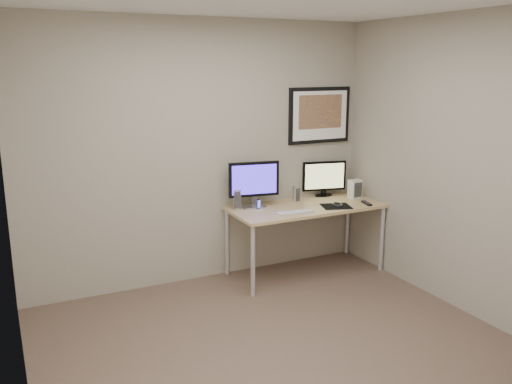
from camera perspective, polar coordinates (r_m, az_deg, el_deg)
floor at (r=4.35m, az=2.91°, el=-16.47°), size 3.60×3.60×0.00m
room at (r=4.20m, az=0.20°, el=6.29°), size 3.60×3.60×3.60m
desk at (r=5.65m, az=5.26°, el=-2.09°), size 1.60×0.70×0.73m
framed_art at (r=5.94m, az=6.70°, el=8.03°), size 0.75×0.04×0.60m
monitor_large at (r=5.46m, az=-0.21°, el=1.00°), size 0.52×0.20×0.48m
monitor_tv at (r=6.02m, az=7.19°, el=1.51°), size 0.49×0.16×0.39m
speaker_left at (r=5.45m, az=-1.99°, el=-0.78°), size 0.11×0.11×0.20m
speaker_right at (r=5.77m, az=4.20°, el=-0.22°), size 0.07×0.07×0.17m
phone_dock at (r=5.42m, az=0.27°, el=-1.33°), size 0.07×0.07×0.12m
keyboard at (r=5.35m, az=4.11°, el=-2.13°), size 0.40×0.14×0.01m
mousepad at (r=5.64m, az=8.44°, el=-1.50°), size 0.35×0.33×0.00m
mouse at (r=5.66m, az=8.53°, el=-1.23°), size 0.06×0.10×0.03m
remote at (r=5.79m, az=11.56°, el=-1.14°), size 0.09×0.19×0.02m
fan_unit at (r=6.00m, az=10.38°, el=0.31°), size 0.14×0.11×0.20m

